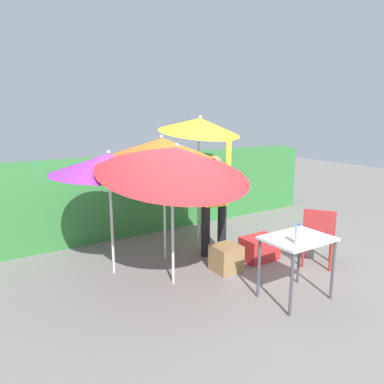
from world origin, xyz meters
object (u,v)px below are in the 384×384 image
at_px(cooler_box, 260,248).
at_px(crate_cardboard, 226,258).
at_px(umbrella_rainbow, 174,161).
at_px(umbrella_orange, 163,148).
at_px(umbrella_navy, 109,164).
at_px(bottle_water, 298,235).
at_px(chair_plastic, 319,233).
at_px(umbrella_yellow, 200,126).
at_px(folding_table, 297,245).
at_px(person_vendor, 214,198).

xyz_separation_m(cooler_box, crate_cardboard, (-0.69, -0.04, 0.01)).
distance_m(umbrella_rainbow, umbrella_orange, 0.85).
relative_size(umbrella_rainbow, umbrella_navy, 1.16).
height_order(cooler_box, bottle_water, bottle_water).
bearing_deg(chair_plastic, umbrella_rainbow, 161.79).
bearing_deg(bottle_water, umbrella_navy, 124.65).
height_order(umbrella_yellow, cooler_box, umbrella_yellow).
relative_size(cooler_box, crate_cardboard, 1.47).
bearing_deg(chair_plastic, crate_cardboard, 154.03).
bearing_deg(umbrella_navy, bottle_water, -55.35).
bearing_deg(chair_plastic, umbrella_orange, 140.19).
bearing_deg(cooler_box, bottle_water, -117.09).
bearing_deg(umbrella_yellow, chair_plastic, -67.59).
distance_m(umbrella_orange, umbrella_yellow, 1.12).
bearing_deg(umbrella_rainbow, cooler_box, -1.04).
bearing_deg(umbrella_yellow, umbrella_rainbow, -134.06).
xyz_separation_m(umbrella_rainbow, umbrella_orange, (0.27, 0.81, 0.09)).
bearing_deg(umbrella_yellow, folding_table, -95.09).
bearing_deg(umbrella_yellow, person_vendor, -106.73).
distance_m(person_vendor, cooler_box, 1.05).
height_order(chair_plastic, crate_cardboard, chair_plastic).
xyz_separation_m(umbrella_navy, crate_cardboard, (1.39, -0.81, -1.38)).
height_order(umbrella_orange, folding_table, umbrella_orange).
height_order(umbrella_navy, bottle_water, umbrella_navy).
relative_size(chair_plastic, folding_table, 1.11).
relative_size(umbrella_orange, chair_plastic, 2.24).
distance_m(umbrella_rainbow, chair_plastic, 2.43).
distance_m(chair_plastic, crate_cardboard, 1.41).
distance_m(umbrella_yellow, bottle_water, 2.85).
xyz_separation_m(umbrella_orange, chair_plastic, (1.77, -1.48, -1.22)).
height_order(cooler_box, crate_cardboard, crate_cardboard).
distance_m(cooler_box, folding_table, 1.32).
xyz_separation_m(umbrella_rainbow, umbrella_yellow, (1.23, 1.28, 0.38)).
bearing_deg(crate_cardboard, umbrella_yellow, 72.16).
bearing_deg(umbrella_yellow, cooler_box, -78.88).
height_order(umbrella_rainbow, umbrella_orange, umbrella_rainbow).
bearing_deg(umbrella_orange, chair_plastic, -39.81).
distance_m(chair_plastic, folding_table, 1.14).
relative_size(person_vendor, bottle_water, 7.83).
xyz_separation_m(umbrella_rainbow, folding_table, (1.02, -1.15, -0.96)).
bearing_deg(umbrella_orange, umbrella_yellow, 25.87).
relative_size(umbrella_orange, umbrella_navy, 1.14).
xyz_separation_m(umbrella_navy, bottle_water, (1.42, -2.05, -0.67)).
distance_m(umbrella_rainbow, cooler_box, 2.09).
relative_size(umbrella_navy, crate_cardboard, 4.62).
height_order(person_vendor, crate_cardboard, person_vendor).
distance_m(umbrella_orange, person_vendor, 1.13).
height_order(chair_plastic, cooler_box, chair_plastic).
bearing_deg(umbrella_navy, crate_cardboard, -30.26).
height_order(umbrella_orange, umbrella_navy, umbrella_orange).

